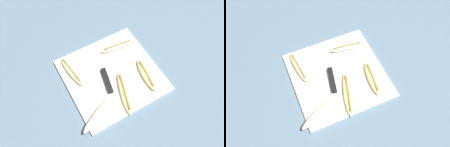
# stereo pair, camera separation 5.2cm
# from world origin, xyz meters

# --- Properties ---
(ground_plane) EXTENTS (4.00, 4.00, 0.00)m
(ground_plane) POSITION_xyz_m (0.00, 0.00, 0.00)
(ground_plane) COLOR slate
(cutting_board) EXTENTS (0.38, 0.37, 0.01)m
(cutting_board) POSITION_xyz_m (0.00, 0.00, 0.01)
(cutting_board) COLOR white
(cutting_board) RESTS_ON ground_plane
(knife) EXTENTS (0.07, 0.24, 0.02)m
(knife) POSITION_xyz_m (-0.03, 0.00, 0.02)
(knife) COLOR black
(knife) RESTS_ON cutting_board
(banana_soft_right) EXTENTS (0.06, 0.17, 0.02)m
(banana_soft_right) POSITION_xyz_m (-0.14, 0.10, 0.02)
(banana_soft_right) COLOR beige
(banana_soft_right) RESTS_ON cutting_board
(banana_spotted_left) EXTENTS (0.09, 0.20, 0.02)m
(banana_spotted_left) POSITION_xyz_m (-0.00, -0.10, 0.02)
(banana_spotted_left) COLOR #DBC684
(banana_spotted_left) RESTS_ON cutting_board
(banana_pale_long) EXTENTS (0.19, 0.11, 0.03)m
(banana_pale_long) POSITION_xyz_m (-0.13, -0.13, 0.03)
(banana_pale_long) COLOR beige
(banana_pale_long) RESTS_ON cutting_board
(banana_bright_far) EXTENTS (0.17, 0.05, 0.02)m
(banana_bright_far) POSITION_xyz_m (0.09, 0.11, 0.02)
(banana_bright_far) COLOR beige
(banana_bright_far) RESTS_ON cutting_board
(banana_golden_short) EXTENTS (0.06, 0.16, 0.02)m
(banana_golden_short) POSITION_xyz_m (0.12, -0.08, 0.02)
(banana_golden_short) COLOR #EDD689
(banana_golden_short) RESTS_ON cutting_board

